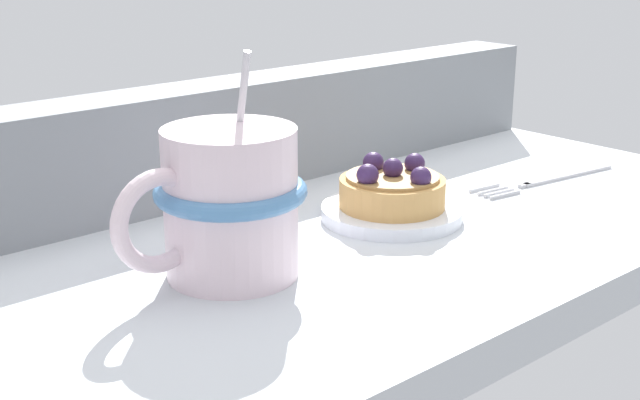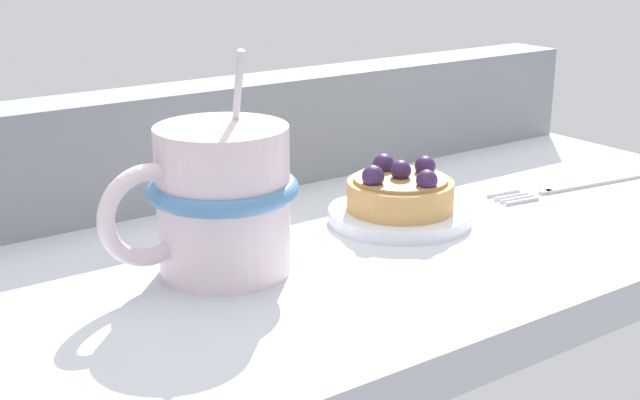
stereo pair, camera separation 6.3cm
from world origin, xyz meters
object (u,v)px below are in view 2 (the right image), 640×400
at_px(raspberry_tart, 402,192).
at_px(dessert_fork, 570,186).
at_px(dessert_plate, 401,216).
at_px(coffee_mug, 220,199).

relative_size(raspberry_tart, dessert_fork, 0.50).
distance_m(dessert_plate, raspberry_tart, 0.02).
xyz_separation_m(raspberry_tart, coffee_mug, (-0.17, -0.01, 0.03)).
bearing_deg(raspberry_tart, dessert_plate, -83.04).
height_order(raspberry_tart, coffee_mug, coffee_mug).
relative_size(dessert_plate, raspberry_tart, 1.34).
bearing_deg(dessert_fork, dessert_plate, 173.47).
xyz_separation_m(raspberry_tart, dessert_fork, (0.18, -0.02, -0.02)).
relative_size(dessert_plate, coffee_mug, 0.76).
xyz_separation_m(dessert_plate, dessert_fork, (0.18, -0.02, -0.00)).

